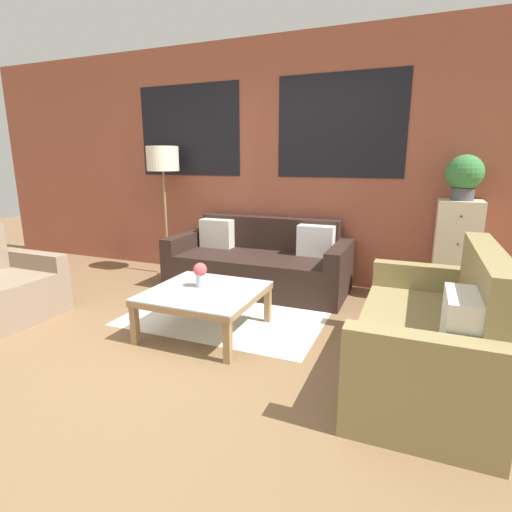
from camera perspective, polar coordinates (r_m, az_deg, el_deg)
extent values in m
plane|color=brown|center=(3.17, -16.47, -14.11)|extent=(16.00, 16.00, 0.00)
cube|color=brown|center=(4.94, 0.60, 13.08)|extent=(8.40, 0.08, 2.80)
cube|color=black|center=(5.34, -9.56, 17.23)|extent=(1.40, 0.01, 1.10)
cube|color=black|center=(4.64, 11.90, 17.71)|extent=(1.40, 0.01, 1.10)
cube|color=silver|center=(4.00, -3.04, -7.55)|extent=(1.82, 1.60, 0.00)
cube|color=black|center=(4.47, -0.18, -2.55)|extent=(1.69, 0.72, 0.40)
cube|color=black|center=(4.82, 1.81, 0.97)|extent=(1.69, 0.16, 0.78)
cube|color=black|center=(4.93, -9.82, -0.14)|extent=(0.16, 0.88, 0.58)
cube|color=black|center=(4.27, 11.80, -2.36)|extent=(0.16, 0.88, 0.58)
cube|color=beige|center=(4.89, -5.62, 3.23)|extent=(0.40, 0.16, 0.34)
cube|color=white|center=(4.46, 8.53, 2.15)|extent=(0.40, 0.16, 0.34)
cube|color=olive|center=(2.93, 20.88, -12.19)|extent=(0.64, 1.30, 0.42)
cube|color=olive|center=(2.87, 29.37, -8.25)|extent=(0.16, 1.30, 0.92)
cube|color=olive|center=(3.57, 22.67, -6.01)|extent=(0.80, 0.14, 0.62)
cube|color=olive|center=(2.25, 22.62, -17.73)|extent=(0.80, 0.14, 0.62)
cube|color=beige|center=(2.40, 27.09, -8.72)|extent=(0.16, 0.40, 0.34)
cube|color=#84705B|center=(4.31, -31.95, -5.29)|extent=(0.64, 0.59, 0.40)
cube|color=#84705B|center=(4.56, -29.01, -2.93)|extent=(0.80, 0.14, 0.56)
cube|color=silver|center=(3.39, -7.33, -4.90)|extent=(0.90, 0.90, 0.01)
cube|color=#99754C|center=(3.06, -11.24, -7.73)|extent=(0.90, 0.05, 0.05)
cube|color=#99754C|center=(3.75, -4.14, -3.47)|extent=(0.90, 0.05, 0.05)
cube|color=#99754C|center=(3.62, -13.21, -4.47)|extent=(0.05, 0.90, 0.05)
cube|color=#99754C|center=(3.22, -0.68, -6.37)|extent=(0.05, 0.90, 0.05)
cube|color=#99754C|center=(3.36, -16.96, -9.04)|extent=(0.05, 0.05, 0.37)
cube|color=#99754C|center=(2.94, -4.08, -11.79)|extent=(0.05, 0.05, 0.37)
cube|color=#99754C|center=(3.98, -9.53, -5.02)|extent=(0.05, 0.06, 0.37)
cube|color=#99754C|center=(3.64, 1.68, -6.66)|extent=(0.05, 0.06, 0.37)
cylinder|color=olive|center=(5.32, -12.36, -2.36)|extent=(0.28, 0.28, 0.02)
cylinder|color=olive|center=(5.19, -12.73, 4.62)|extent=(0.03, 0.03, 1.29)
cylinder|color=beige|center=(5.13, -13.20, 13.39)|extent=(0.39, 0.39, 0.29)
cube|color=beige|center=(4.45, 26.56, 0.30)|extent=(0.41, 0.35, 1.06)
sphere|color=#38332D|center=(4.21, 27.29, 5.06)|extent=(0.02, 0.02, 0.02)
sphere|color=#38332D|center=(4.25, 26.91, 1.53)|extent=(0.02, 0.02, 0.02)
sphere|color=#38332D|center=(4.30, 26.53, -1.93)|extent=(0.02, 0.02, 0.02)
sphere|color=#38332D|center=(4.38, 26.17, -5.28)|extent=(0.02, 0.02, 0.02)
cylinder|color=#47474C|center=(4.37, 27.38, 7.85)|extent=(0.21, 0.21, 0.12)
sphere|color=#387A3D|center=(4.36, 27.67, 10.49)|extent=(0.34, 0.34, 0.34)
cylinder|color=#ADBCC6|center=(3.45, -7.94, -3.48)|extent=(0.08, 0.08, 0.11)
sphere|color=#CC4C4C|center=(3.43, -7.99, -1.93)|extent=(0.12, 0.12, 0.12)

